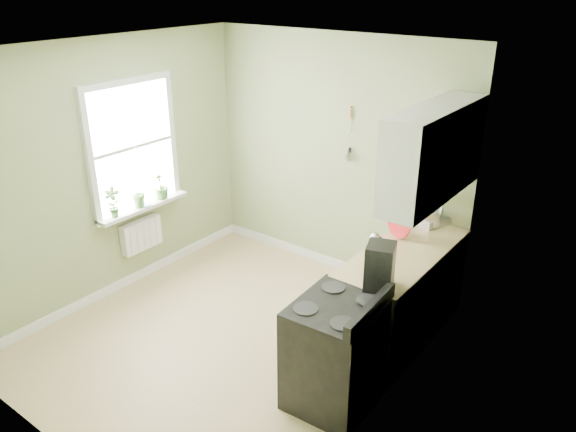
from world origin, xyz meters
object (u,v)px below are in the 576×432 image
Objects in this scene: coffee_maker at (380,267)px; stove at (336,352)px; stand_mixer at (436,208)px; kettle at (374,241)px.

stove is at bearing -105.55° from coffee_maker.
stand_mixer reaches higher than stove.
stove is 1.14m from kettle.
kettle reaches higher than stove.
stand_mixer is 0.91m from kettle.
stove is at bearing -89.37° from stand_mixer.
stove is 0.77m from coffee_maker.
kettle is (-0.21, -0.89, -0.08)m from stand_mixer.
kettle is at bearing 121.87° from coffee_maker.
kettle is 0.46× the size of coffee_maker.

